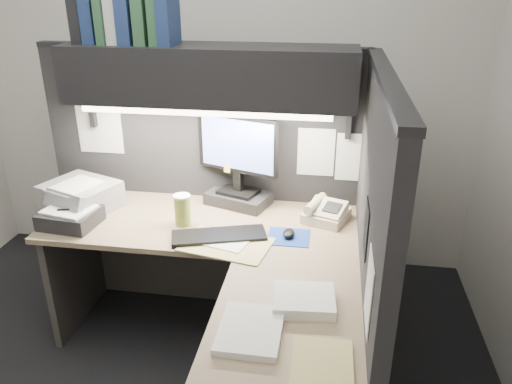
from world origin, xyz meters
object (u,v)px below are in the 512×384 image
telephone (326,213)px  printer (81,196)px  overhead_shelf (209,75)px  coffee_cup (183,211)px  notebook_stack (70,218)px  desk (242,335)px  monitor (238,170)px  keyboard (219,236)px

telephone → printer: (-1.41, -0.06, 0.03)m
overhead_shelf → coffee_cup: (-0.11, -0.24, -0.69)m
coffee_cup → notebook_stack: bearing=-170.5°
desk → coffee_cup: (-0.41, 0.51, 0.37)m
coffee_cup → notebook_stack: 0.61m
telephone → notebook_stack: bearing=-148.2°
telephone → notebook_stack: telephone is taller
coffee_cup → printer: coffee_cup is taller
monitor → notebook_stack: bearing=-135.3°
keyboard → desk: bearing=-81.8°
coffee_cup → desk: bearing=-51.0°
desk → notebook_stack: bearing=158.0°
desk → monitor: (-0.17, 0.82, 0.50)m
overhead_shelf → printer: (-0.75, -0.13, -0.69)m
notebook_stack → printer: bearing=100.8°
telephone → coffee_cup: size_ratio=1.38×
desk → coffee_cup: size_ratio=10.45×
keyboard → monitor: bearing=69.7°
coffee_cup → keyboard: bearing=-28.1°
monitor → telephone: monitor is taller
telephone → printer: 1.41m
keyboard → coffee_cup: size_ratio=2.98×
monitor → telephone: bearing=4.6°
desk → notebook_stack: notebook_stack is taller
keyboard → printer: (-0.87, 0.23, 0.06)m
desk → notebook_stack: (-1.02, 0.41, 0.33)m
desk → overhead_shelf: (-0.30, 0.75, 1.06)m
overhead_shelf → notebook_stack: overhead_shelf is taller
notebook_stack → monitor: bearing=25.6°
overhead_shelf → telephone: bearing=-5.9°
telephone → coffee_cup: (-0.77, -0.17, 0.04)m
keyboard → telephone: telephone is taller
telephone → printer: printer is taller
monitor → coffee_cup: 0.42m
coffee_cup → notebook_stack: size_ratio=0.57×
coffee_cup → monitor: bearing=51.0°
desk → monitor: bearing=101.4°
desk → coffee_cup: bearing=129.0°
monitor → printer: (-0.89, -0.20, -0.14)m
overhead_shelf → notebook_stack: bearing=-154.5°
keyboard → coffee_cup: (-0.23, 0.12, 0.07)m
keyboard → telephone: 0.62m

